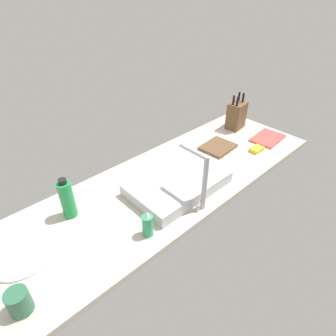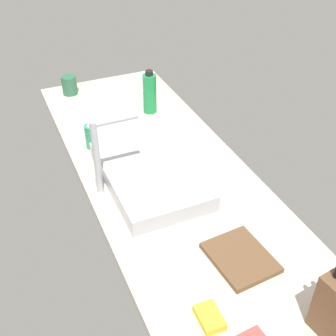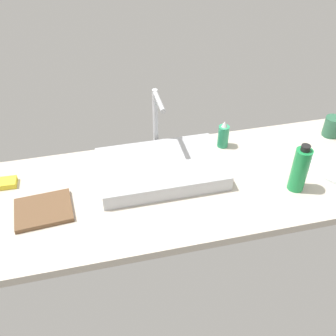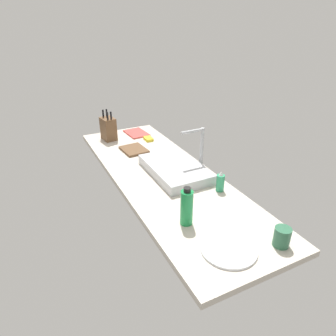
# 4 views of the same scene
# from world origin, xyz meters

# --- Properties ---
(countertop_slab) EXTENTS (1.94, 0.63, 0.04)m
(countertop_slab) POSITION_xyz_m (0.00, 0.00, 0.02)
(countertop_slab) COLOR beige
(countertop_slab) RESTS_ON ground
(sink_basin) EXTENTS (0.51, 0.32, 0.06)m
(sink_basin) POSITION_xyz_m (0.02, 0.08, 0.07)
(sink_basin) COLOR #B7BABF
(sink_basin) RESTS_ON countertop_slab
(faucet) EXTENTS (0.06, 0.17, 0.30)m
(faucet) POSITION_xyz_m (0.04, 0.25, 0.21)
(faucet) COLOR #B7BABF
(faucet) RESTS_ON countertop_slab
(knife_block) EXTENTS (0.14, 0.11, 0.25)m
(knife_block) POSITION_xyz_m (-0.78, -0.14, 0.13)
(knife_block) COLOR brown
(knife_block) RESTS_ON countertop_slab
(cutting_board) EXTENTS (0.22, 0.19, 0.02)m
(cutting_board) POSITION_xyz_m (-0.46, -0.03, 0.04)
(cutting_board) COLOR brown
(cutting_board) RESTS_ON countertop_slab
(soap_bottle) EXTENTS (0.05, 0.05, 0.13)m
(soap_bottle) POSITION_xyz_m (0.33, 0.21, 0.09)
(soap_bottle) COLOR #2D9966
(soap_bottle) RESTS_ON countertop_slab
(water_bottle) EXTENTS (0.06, 0.06, 0.21)m
(water_bottle) POSITION_xyz_m (0.52, -0.13, 0.13)
(water_bottle) COLOR #1E8E47
(water_bottle) RESTS_ON countertop_slab
(dinner_plate) EXTENTS (0.26, 0.26, 0.01)m
(dinner_plate) POSITION_xyz_m (0.78, -0.05, 0.04)
(dinner_plate) COLOR white
(dinner_plate) RESTS_ON countertop_slab
(dish_towel) EXTENTS (0.24, 0.18, 0.01)m
(dish_towel) POSITION_xyz_m (-0.80, 0.12, 0.04)
(dish_towel) COLOR #CC4C47
(dish_towel) RESTS_ON countertop_slab
(coffee_mug) EXTENTS (0.08, 0.08, 0.09)m
(coffee_mug) POSITION_xyz_m (0.86, 0.18, 0.08)
(coffee_mug) COLOR #2D6647
(coffee_mug) RESTS_ON countertop_slab
(dish_sponge) EXTENTS (0.09, 0.06, 0.02)m
(dish_sponge) POSITION_xyz_m (-0.61, 0.15, 0.05)
(dish_sponge) COLOR yellow
(dish_sponge) RESTS_ON countertop_slab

